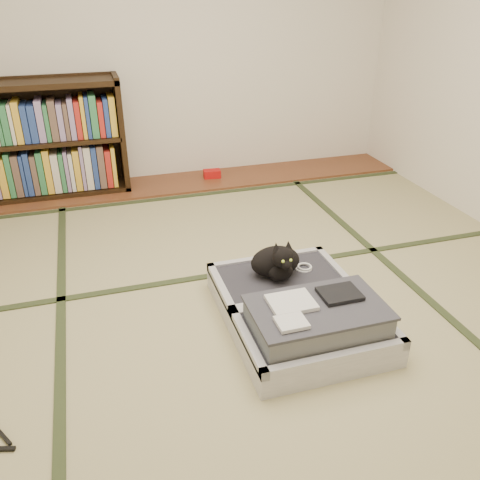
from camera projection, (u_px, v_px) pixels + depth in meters
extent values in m
plane|color=tan|center=(250.00, 309.00, 2.81)|extent=(4.50, 4.50, 0.00)
cube|color=brown|center=(180.00, 183.00, 4.50)|extent=(4.00, 0.50, 0.02)
cube|color=#B80F0E|center=(212.00, 174.00, 4.58)|extent=(0.16, 0.10, 0.07)
plane|color=silver|center=(166.00, 37.00, 4.17)|extent=(4.00, 0.00, 4.00)
cube|color=#2D381E|center=(61.00, 342.00, 2.55)|extent=(0.05, 4.50, 0.01)
cube|color=#2D381E|center=(407.00, 280.00, 3.07)|extent=(0.05, 4.50, 0.01)
cube|color=#2D381E|center=(230.00, 273.00, 3.15)|extent=(4.00, 0.05, 0.01)
cube|color=#2D381E|center=(187.00, 196.00, 4.25)|extent=(4.00, 0.05, 0.01)
cube|color=black|center=(121.00, 134.00, 4.23)|extent=(0.04, 0.34, 0.96)
cube|color=black|center=(39.00, 193.00, 4.24)|extent=(1.49, 0.34, 0.04)
cube|color=black|center=(18.00, 85.00, 3.84)|extent=(1.49, 0.34, 0.04)
cube|color=black|center=(29.00, 142.00, 4.04)|extent=(1.43, 0.34, 0.03)
cube|color=black|center=(30.00, 136.00, 4.18)|extent=(1.49, 0.02, 0.96)
cube|color=gray|center=(34.00, 169.00, 4.12)|extent=(1.35, 0.24, 0.41)
cube|color=gray|center=(24.00, 119.00, 3.94)|extent=(1.35, 0.24, 0.36)
cube|color=silver|center=(315.00, 340.00, 2.47)|extent=(0.73, 0.48, 0.13)
cube|color=#2C2D34|center=(316.00, 335.00, 2.45)|extent=(0.65, 0.41, 0.09)
cube|color=silver|center=(337.00, 358.00, 2.25)|extent=(0.73, 0.04, 0.05)
cube|color=silver|center=(298.00, 304.00, 2.63)|extent=(0.73, 0.04, 0.05)
cube|color=silver|center=(248.00, 342.00, 2.35)|extent=(0.04, 0.48, 0.05)
cube|color=silver|center=(379.00, 316.00, 2.53)|extent=(0.04, 0.48, 0.05)
cube|color=silver|center=(279.00, 288.00, 2.88)|extent=(0.73, 0.48, 0.13)
cube|color=#2C2D34|center=(280.00, 283.00, 2.86)|extent=(0.65, 0.41, 0.09)
cube|color=silver|center=(295.00, 300.00, 2.66)|extent=(0.73, 0.04, 0.05)
cube|color=silver|center=(267.00, 260.00, 3.04)|extent=(0.73, 0.04, 0.05)
cube|color=silver|center=(221.00, 288.00, 2.76)|extent=(0.04, 0.48, 0.05)
cube|color=silver|center=(335.00, 269.00, 2.94)|extent=(0.04, 0.48, 0.05)
cylinder|color=black|center=(297.00, 301.00, 2.64)|extent=(0.65, 0.02, 0.02)
cube|color=gray|center=(317.00, 320.00, 2.41)|extent=(0.62, 0.38, 0.13)
cube|color=#3E3E46|center=(318.00, 307.00, 2.38)|extent=(0.64, 0.40, 0.01)
cube|color=silver|center=(291.00, 302.00, 2.38)|extent=(0.21, 0.17, 0.02)
cube|color=black|center=(340.00, 294.00, 2.45)|extent=(0.19, 0.15, 0.02)
cube|color=silver|center=(292.00, 322.00, 2.24)|extent=(0.14, 0.12, 0.02)
cube|color=white|center=(293.00, 380.00, 2.21)|extent=(0.06, 0.01, 0.04)
cube|color=white|center=(317.00, 377.00, 2.25)|extent=(0.05, 0.01, 0.03)
cube|color=orange|center=(385.00, 360.00, 2.33)|extent=(0.05, 0.01, 0.03)
cube|color=#197F33|center=(372.00, 360.00, 2.31)|extent=(0.04, 0.01, 0.03)
ellipsoid|color=black|center=(275.00, 262.00, 2.82)|extent=(0.28, 0.18, 0.17)
ellipsoid|color=black|center=(281.00, 272.00, 2.76)|extent=(0.14, 0.10, 0.10)
ellipsoid|color=black|center=(283.00, 257.00, 2.69)|extent=(0.12, 0.11, 0.11)
sphere|color=black|center=(286.00, 265.00, 2.66)|extent=(0.05, 0.05, 0.05)
cone|color=black|center=(276.00, 247.00, 2.67)|extent=(0.04, 0.05, 0.06)
cone|color=black|center=(288.00, 245.00, 2.69)|extent=(0.04, 0.05, 0.06)
sphere|color=#A5BF33|center=(283.00, 261.00, 2.64)|extent=(0.02, 0.02, 0.02)
sphere|color=#A5BF33|center=(291.00, 260.00, 2.65)|extent=(0.02, 0.02, 0.02)
cylinder|color=black|center=(285.00, 261.00, 2.95)|extent=(0.17, 0.10, 0.03)
torus|color=white|center=(303.00, 268.00, 2.92)|extent=(0.10, 0.10, 0.01)
torus|color=white|center=(305.00, 267.00, 2.91)|extent=(0.09, 0.09, 0.01)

